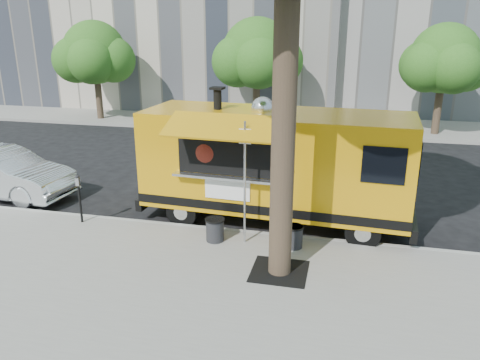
% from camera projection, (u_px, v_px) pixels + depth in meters
% --- Properties ---
extents(ground, '(120.00, 120.00, 0.00)m').
position_uv_depth(ground, '(203.00, 218.00, 13.29)').
color(ground, black).
rests_on(ground, ground).
extents(sidewalk, '(60.00, 6.00, 0.15)m').
position_uv_depth(sidewalk, '(145.00, 289.00, 9.57)').
color(sidewalk, gray).
rests_on(sidewalk, ground).
extents(curb, '(60.00, 0.14, 0.16)m').
position_uv_depth(curb, '(193.00, 229.00, 12.41)').
color(curb, '#999993').
rests_on(curb, ground).
extents(far_sidewalk, '(60.00, 5.00, 0.15)m').
position_uv_depth(far_sidewalk, '(277.00, 123.00, 25.75)').
color(far_sidewalk, gray).
rests_on(far_sidewalk, ground).
extents(tree_well, '(1.20, 1.20, 0.02)m').
position_uv_depth(tree_well, '(279.00, 271.00, 10.09)').
color(tree_well, black).
rests_on(tree_well, sidewalk).
extents(far_tree_a, '(3.42, 3.42, 5.36)m').
position_uv_depth(far_tree_a, '(95.00, 53.00, 25.63)').
color(far_tree_a, '#33261C').
rests_on(far_tree_a, far_sidewalk).
extents(far_tree_b, '(3.60, 3.60, 5.50)m').
position_uv_depth(far_tree_b, '(257.00, 53.00, 24.04)').
color(far_tree_b, '#33261C').
rests_on(far_tree_b, far_sidewalk).
extents(far_tree_c, '(3.24, 3.24, 5.21)m').
position_uv_depth(far_tree_c, '(444.00, 59.00, 21.85)').
color(far_tree_c, '#33261C').
rests_on(far_tree_c, far_sidewalk).
extents(sign_post, '(0.28, 0.06, 3.00)m').
position_uv_depth(sign_post, '(245.00, 176.00, 10.94)').
color(sign_post, silver).
rests_on(sign_post, sidewalk).
extents(parking_meter, '(0.11, 0.11, 1.33)m').
position_uv_depth(parking_meter, '(79.00, 193.00, 12.38)').
color(parking_meter, black).
rests_on(parking_meter, sidewalk).
extents(food_truck, '(7.45, 3.60, 3.63)m').
position_uv_depth(food_truck, '(274.00, 163.00, 12.49)').
color(food_truck, orange).
rests_on(food_truck, ground).
extents(sedan, '(4.77, 2.05, 1.53)m').
position_uv_depth(sedan, '(3.00, 174.00, 14.73)').
color(sedan, silver).
rests_on(sedan, ground).
extents(trash_bin_left, '(0.45, 0.45, 0.54)m').
position_uv_depth(trash_bin_left, '(294.00, 236.00, 11.12)').
color(trash_bin_left, black).
rests_on(trash_bin_left, sidewalk).
extents(trash_bin_right, '(0.48, 0.48, 0.58)m').
position_uv_depth(trash_bin_right, '(215.00, 229.00, 11.46)').
color(trash_bin_right, black).
rests_on(trash_bin_right, sidewalk).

